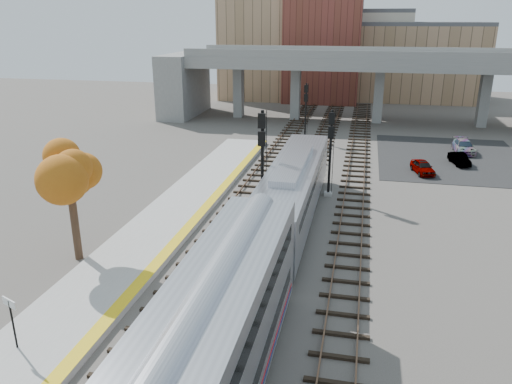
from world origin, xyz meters
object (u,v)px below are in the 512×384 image
at_px(car_b, 459,159).
at_px(signal_mast_mid, 330,155).
at_px(car_c, 464,147).
at_px(signal_mast_far, 305,114).
at_px(tree, 68,171).
at_px(car_a, 423,167).
at_px(signal_mast_near, 262,166).
at_px(locomotive, 293,190).

bearing_deg(car_b, signal_mast_mid, -146.66).
bearing_deg(car_c, signal_mast_mid, -130.30).
bearing_deg(signal_mast_far, tree, -105.82).
bearing_deg(car_a, signal_mast_far, 123.84).
bearing_deg(car_b, car_a, -146.34).
bearing_deg(signal_mast_near, tree, -138.43).
height_order(locomotive, tree, tree).
distance_m(tree, car_b, 35.71).
relative_size(locomotive, car_c, 4.29).
height_order(car_a, car_b, car_a).
height_order(locomotive, signal_mast_far, signal_mast_far).
height_order(car_b, car_c, car_c).
height_order(tree, car_c, tree).
bearing_deg(car_a, signal_mast_near, -145.56).
bearing_deg(car_b, locomotive, -139.74).
bearing_deg(signal_mast_mid, car_a, 44.88).
bearing_deg(signal_mast_near, signal_mast_mid, 54.73).
height_order(signal_mast_near, signal_mast_far, signal_mast_near).
height_order(tree, car_a, tree).
distance_m(car_a, car_c, 9.79).
height_order(signal_mast_near, tree, signal_mast_near).
distance_m(tree, car_c, 39.98).
distance_m(signal_mast_near, signal_mast_far, 24.17).
relative_size(signal_mast_far, car_c, 1.44).
distance_m(signal_mast_mid, tree, 19.31).
distance_m(locomotive, car_a, 16.70).
distance_m(signal_mast_mid, signal_mast_far, 18.81).
bearing_deg(car_a, signal_mast_mid, -149.43).
relative_size(locomotive, signal_mast_far, 2.97).
bearing_deg(signal_mast_near, car_a, 48.75).
height_order(signal_mast_far, tree, tree).
xyz_separation_m(signal_mast_near, tree, (-9.14, -8.11, 1.48)).
bearing_deg(signal_mast_near, car_c, 52.86).
xyz_separation_m(signal_mast_mid, car_c, (12.60, 16.25, -2.61)).
bearing_deg(car_b, signal_mast_near, -143.71).
bearing_deg(locomotive, car_c, 56.40).
bearing_deg(signal_mast_mid, car_c, 52.21).
bearing_deg(car_c, car_a, -122.08).
bearing_deg(car_a, car_c, 46.12).
relative_size(signal_mast_mid, signal_mast_far, 1.05).
distance_m(locomotive, car_b, 21.88).
bearing_deg(signal_mast_mid, signal_mast_near, -125.27).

